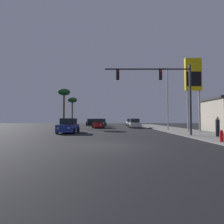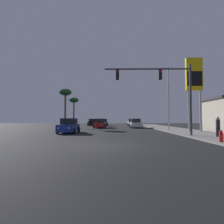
{
  "view_description": "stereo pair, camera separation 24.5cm",
  "coord_description": "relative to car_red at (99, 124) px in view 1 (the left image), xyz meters",
  "views": [
    {
      "loc": [
        0.41,
        -10.39,
        1.58
      ],
      "look_at": [
        0.32,
        14.03,
        2.59
      ],
      "focal_mm": 28.0,
      "sensor_mm": 36.0,
      "label": 1
    },
    {
      "loc": [
        0.65,
        -10.38,
        1.58
      ],
      "look_at": [
        0.32,
        14.03,
        2.59
      ],
      "focal_mm": 28.0,
      "sensor_mm": 36.0,
      "label": 2
    }
  ],
  "objects": [
    {
      "name": "fire_hydrant",
      "position": [
        9.5,
        -20.33,
        -0.27
      ],
      "size": [
        0.24,
        0.34,
        0.76
      ],
      "color": "red",
      "rests_on": "sidewalk_right"
    },
    {
      "name": "car_red",
      "position": [
        0.0,
        0.0,
        0.0
      ],
      "size": [
        2.04,
        4.34,
        1.68
      ],
      "rotation": [
        0.0,
        0.0,
        3.18
      ],
      "color": "maroon",
      "rests_on": "ground"
    },
    {
      "name": "car_green",
      "position": [
        0.07,
        10.38,
        0.0
      ],
      "size": [
        2.04,
        4.32,
        1.68
      ],
      "rotation": [
        0.0,
        0.0,
        3.13
      ],
      "color": "#195933",
      "rests_on": "ground"
    },
    {
      "name": "pedestrian_on_sidewalk",
      "position": [
        11.34,
        -16.89,
        0.27
      ],
      "size": [
        0.34,
        0.32,
        1.67
      ],
      "color": "#23232D",
      "rests_on": "sidewalk_right"
    },
    {
      "name": "car_blue",
      "position": [
        -2.65,
        -11.28,
        0.0
      ],
      "size": [
        2.04,
        4.33,
        1.68
      ],
      "rotation": [
        0.0,
        0.0,
        3.17
      ],
      "color": "navy",
      "rests_on": "ground"
    },
    {
      "name": "car_white",
      "position": [
        6.92,
        10.75,
        0.0
      ],
      "size": [
        2.04,
        4.32,
        1.68
      ],
      "rotation": [
        0.0,
        0.0,
        3.15
      ],
      "color": "silver",
      "rests_on": "ground"
    },
    {
      "name": "car_silver",
      "position": [
        6.59,
        0.55,
        0.0
      ],
      "size": [
        2.04,
        4.32,
        1.68
      ],
      "rotation": [
        0.0,
        0.0,
        3.14
      ],
      "color": "#B7B7BC",
      "rests_on": "ground"
    },
    {
      "name": "car_black",
      "position": [
        -2.74,
        11.22,
        0.0
      ],
      "size": [
        2.04,
        4.31,
        1.68
      ],
      "rotation": [
        0.0,
        0.0,
        3.14
      ],
      "color": "black",
      "rests_on": "ground"
    },
    {
      "name": "gas_station_sign",
      "position": [
        12.46,
        -10.3,
        5.86
      ],
      "size": [
        2.0,
        0.42,
        9.0
      ],
      "color": "#99999E",
      "rests_on": "sidewalk_right"
    },
    {
      "name": "palm_tree_far",
      "position": [
        -7.71,
        12.75,
        5.42
      ],
      "size": [
        2.4,
        2.4,
        7.16
      ],
      "color": "brown",
      "rests_on": "ground"
    },
    {
      "name": "traffic_light_mast",
      "position": [
        7.33,
        -15.66,
        4.0
      ],
      "size": [
        7.97,
        0.36,
        6.5
      ],
      "color": "#38383D",
      "rests_on": "sidewalk_right"
    },
    {
      "name": "ground_plane",
      "position": [
        2.02,
        -21.25,
        -0.76
      ],
      "size": [
        120.0,
        120.0,
        0.0
      ],
      "primitive_type": "plane",
      "color": "black"
    },
    {
      "name": "palm_tree_mid",
      "position": [
        -7.08,
        2.75,
        5.83
      ],
      "size": [
        2.4,
        2.4,
        7.62
      ],
      "color": "brown",
      "rests_on": "ground"
    },
    {
      "name": "street_lamp",
      "position": [
        10.32,
        -6.61,
        4.36
      ],
      "size": [
        1.74,
        0.24,
        9.0
      ],
      "color": "#99999E",
      "rests_on": "sidewalk_right"
    },
    {
      "name": "sidewalk_right",
      "position": [
        11.52,
        -11.25,
        -0.7
      ],
      "size": [
        5.0,
        60.0,
        0.12
      ],
      "color": "gray",
      "rests_on": "ground"
    }
  ]
}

